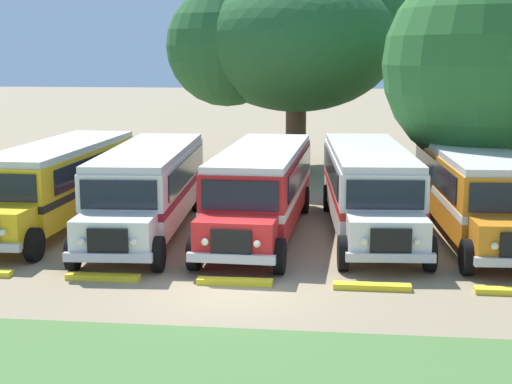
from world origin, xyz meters
TOP-DOWN VIEW (x-y plane):
  - ground_plane at (0.00, 0.00)m, footprint 220.00×220.00m
  - parked_bus_slot_0 at (-7.21, 6.99)m, footprint 2.91×10.87m
  - parked_bus_slot_1 at (-3.79, 6.27)m, footprint 3.25×10.92m
  - parked_bus_slot_2 at (0.03, 6.55)m, footprint 2.96×10.87m
  - parked_bus_slot_3 at (3.63, 7.14)m, footprint 3.40×10.95m
  - parked_bus_slot_4 at (7.11, 7.05)m, footprint 3.19×10.91m
  - curb_wheelstop_1 at (-3.57, 0.49)m, footprint 2.00×0.36m
  - curb_wheelstop_2 at (0.00, 0.49)m, footprint 2.00×0.36m
  - curb_wheelstop_3 at (3.57, 0.49)m, footprint 2.00×0.36m
  - broad_shade_tree at (0.16, 20.44)m, footprint 12.11×10.90m

SIDE VIEW (x-z plane):
  - ground_plane at x=0.00m, z-range 0.00..0.00m
  - curb_wheelstop_1 at x=-3.57m, z-range 0.00..0.15m
  - curb_wheelstop_2 at x=0.00m, z-range 0.00..0.15m
  - curb_wheelstop_3 at x=3.57m, z-range 0.00..0.15m
  - parked_bus_slot_0 at x=-7.21m, z-range 0.17..2.99m
  - parked_bus_slot_1 at x=-3.79m, z-range 0.17..2.99m
  - parked_bus_slot_2 at x=0.03m, z-range 0.17..2.99m
  - parked_bus_slot_3 at x=3.63m, z-range 0.17..2.99m
  - parked_bus_slot_4 at x=7.11m, z-range 0.17..2.99m
  - broad_shade_tree at x=0.16m, z-range 1.45..11.60m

